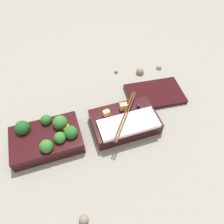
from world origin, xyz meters
name	(u,v)px	position (x,y,z in m)	size (l,w,h in m)	color
ground_plane	(88,135)	(0.00, 0.00, 0.00)	(3.00, 3.00, 0.00)	gray
bento_tray_vegetable	(47,137)	(-0.12, 0.01, 0.03)	(0.20, 0.13, 0.08)	black
bento_tray_rice	(125,122)	(0.12, -0.01, 0.03)	(0.20, 0.17, 0.07)	black
bento_lid	(154,94)	(0.27, 0.09, 0.01)	(0.20, 0.13, 0.01)	black
pebble_0	(84,220)	(-0.07, -0.24, 0.01)	(0.02, 0.02, 0.02)	#7A6B5B
pebble_1	(159,67)	(0.36, 0.23, 0.01)	(0.02, 0.02, 0.02)	gray
pebble_2	(140,72)	(0.27, 0.22, 0.01)	(0.03, 0.03, 0.03)	#7A6B5B
pebble_3	(116,72)	(0.18, 0.26, 0.00)	(0.02, 0.02, 0.02)	#474442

